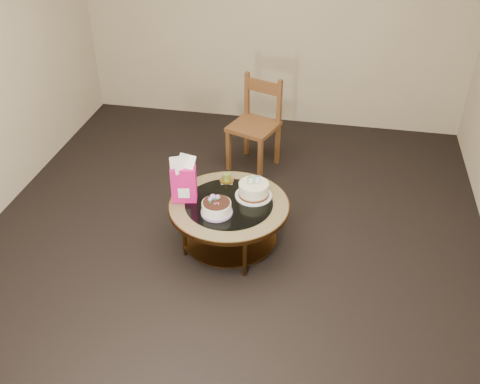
% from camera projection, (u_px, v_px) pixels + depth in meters
% --- Properties ---
extents(ground, '(5.00, 5.00, 0.00)m').
position_uv_depth(ground, '(230.00, 245.00, 4.73)').
color(ground, black).
rests_on(ground, ground).
extents(room_walls, '(4.52, 5.02, 2.61)m').
position_uv_depth(room_walls, '(227.00, 81.00, 3.85)').
color(room_walls, '#C6B496').
rests_on(room_walls, ground).
extents(coffee_table, '(1.02, 1.02, 0.46)m').
position_uv_depth(coffee_table, '(229.00, 211.00, 4.51)').
color(coffee_table, brown).
rests_on(coffee_table, ground).
extents(decorated_cake, '(0.26, 0.26, 0.15)m').
position_uv_depth(decorated_cake, '(216.00, 208.00, 4.32)').
color(decorated_cake, '#A087BF').
rests_on(decorated_cake, coffee_table).
extents(cream_cake, '(0.32, 0.32, 0.20)m').
position_uv_depth(cream_cake, '(254.00, 190.00, 4.51)').
color(cream_cake, white).
rests_on(cream_cake, coffee_table).
extents(gift_bag, '(0.22, 0.18, 0.41)m').
position_uv_depth(gift_bag, '(184.00, 179.00, 4.39)').
color(gift_bag, '#F11686').
rests_on(gift_bag, coffee_table).
extents(pillar_candle, '(0.12, 0.12, 0.09)m').
position_uv_depth(pillar_candle, '(227.00, 179.00, 4.71)').
color(pillar_candle, '#DDB55B').
rests_on(pillar_candle, coffee_table).
extents(dining_chair, '(0.57, 0.57, 0.97)m').
position_uv_depth(dining_chair, '(256.00, 124.00, 5.56)').
color(dining_chair, brown).
rests_on(dining_chair, ground).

